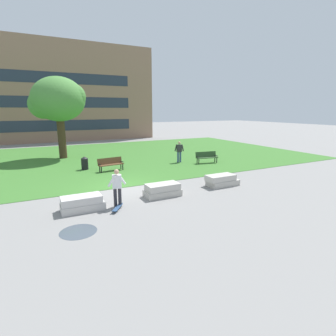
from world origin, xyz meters
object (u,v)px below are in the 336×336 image
(trash_bin, at_px, (85,163))
(person_bystander_far_lawn, at_px, (179,151))
(park_bench_near_left, at_px, (111,163))
(concrete_block_right, at_px, (222,180))
(park_bench_near_right, at_px, (207,157))
(concrete_block_center, at_px, (82,203))
(skateboard, at_px, (117,208))
(concrete_block_left, at_px, (163,190))
(person_skateboarder, at_px, (117,186))

(trash_bin, height_order, person_bystander_far_lawn, person_bystander_far_lawn)
(park_bench_near_left, bearing_deg, trash_bin, 143.64)
(park_bench_near_left, relative_size, person_bystander_far_lawn, 1.09)
(concrete_block_right, relative_size, park_bench_near_right, 1.02)
(concrete_block_center, height_order, trash_bin, trash_bin)
(park_bench_near_right, relative_size, person_bystander_far_lawn, 1.09)
(person_bystander_far_lawn, bearing_deg, skateboard, -133.57)
(concrete_block_left, height_order, person_skateboarder, person_skateboarder)
(concrete_block_right, xyz_separation_m, skateboard, (-6.37, -0.91, -0.22))
(concrete_block_left, bearing_deg, person_bystander_far_lawn, 55.25)
(concrete_block_center, height_order, park_bench_near_left, park_bench_near_left)
(park_bench_near_right, bearing_deg, person_bystander_far_lawn, 146.66)
(concrete_block_right, height_order, trash_bin, trash_bin)
(concrete_block_right, height_order, skateboard, concrete_block_right)
(concrete_block_center, bearing_deg, park_bench_near_right, 29.43)
(trash_bin, bearing_deg, concrete_block_center, -100.38)
(park_bench_near_right, bearing_deg, concrete_block_left, -139.04)
(concrete_block_center, xyz_separation_m, person_skateboarder, (1.49, -0.25, 0.66))
(park_bench_near_left, height_order, park_bench_near_right, same)
(person_skateboarder, height_order, skateboard, person_skateboarder)
(person_skateboarder, bearing_deg, park_bench_near_right, 34.32)
(concrete_block_left, xyz_separation_m, park_bench_near_right, (6.78, 5.89, 0.23))
(concrete_block_left, relative_size, trash_bin, 1.87)
(concrete_block_center, height_order, skateboard, concrete_block_center)
(concrete_block_center, height_order, concrete_block_right, same)
(skateboard, bearing_deg, concrete_block_right, 8.15)
(concrete_block_left, distance_m, park_bench_near_right, 8.98)
(concrete_block_center, distance_m, person_skateboarder, 1.65)
(concrete_block_right, relative_size, person_bystander_far_lawn, 1.11)
(park_bench_near_left, bearing_deg, person_bystander_far_lawn, 4.09)
(concrete_block_center, xyz_separation_m, concrete_block_right, (7.72, 0.29, 0.00))
(person_skateboarder, relative_size, park_bench_near_left, 0.92)
(park_bench_near_right, distance_m, trash_bin, 9.43)
(concrete_block_center, bearing_deg, trash_bin, 79.62)
(concrete_block_left, xyz_separation_m, concrete_block_right, (3.81, 0.14, 0.00))
(concrete_block_center, height_order, person_bystander_far_lawn, person_bystander_far_lawn)
(person_skateboarder, bearing_deg, park_bench_near_left, 77.59)
(trash_bin, bearing_deg, park_bench_near_right, -12.06)
(concrete_block_left, distance_m, person_skateboarder, 2.54)
(skateboard, bearing_deg, park_bench_near_right, 35.47)
(person_bystander_far_lawn, bearing_deg, trash_bin, 174.17)
(concrete_block_center, height_order, person_skateboarder, person_skateboarder)
(skateboard, xyz_separation_m, park_bench_near_right, (9.34, 6.66, 0.45))
(concrete_block_center, bearing_deg, person_skateboarder, -9.45)
(concrete_block_right, relative_size, skateboard, 2.00)
(concrete_block_left, xyz_separation_m, person_skateboarder, (-2.42, -0.39, 0.66))
(person_skateboarder, bearing_deg, trash_bin, 90.18)
(concrete_block_center, bearing_deg, skateboard, -24.84)
(person_skateboarder, relative_size, person_bystander_far_lawn, 1.00)
(concrete_block_left, bearing_deg, concrete_block_right, 2.13)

